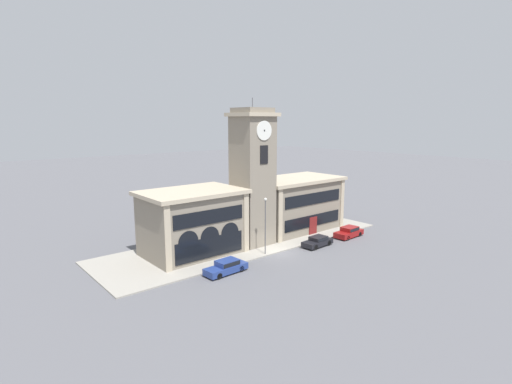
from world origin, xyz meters
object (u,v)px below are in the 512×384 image
at_px(street_lamp, 265,218).
at_px(parked_car_near, 226,266).
at_px(parked_car_mid, 318,241).
at_px(parked_car_far, 349,232).

bearing_deg(street_lamp, parked_car_near, -166.05).
relative_size(parked_car_mid, parked_car_far, 0.95).
bearing_deg(street_lamp, parked_car_far, -7.08).
relative_size(parked_car_near, parked_car_far, 1.04).
bearing_deg(parked_car_near, parked_car_mid, 177.20).
bearing_deg(parked_car_near, street_lamp, -168.85).
relative_size(parked_car_mid, street_lamp, 0.65).
bearing_deg(street_lamp, parked_car_mid, -13.09).
relative_size(parked_car_far, street_lamp, 0.68).
distance_m(parked_car_far, street_lamp, 14.32).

